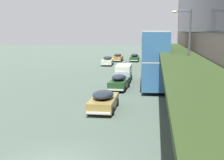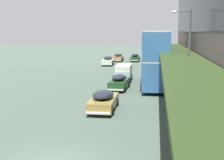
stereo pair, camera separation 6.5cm
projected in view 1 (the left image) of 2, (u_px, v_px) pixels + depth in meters
transit_bus_kerbside_front at (154, 57)px, 33.68m from camera, size 3.11×11.40×6.00m
transit_bus_kerbside_rear at (155, 56)px, 51.98m from camera, size 2.92×10.86×3.35m
transit_bus_kerbside_far at (153, 44)px, 64.71m from camera, size 2.82×11.10×6.07m
sedan_lead_mid at (107, 61)px, 55.01m from camera, size 2.12×4.63×1.61m
sedan_second_near at (103, 100)px, 23.66m from camera, size 1.97×4.84×1.56m
sedan_lead_near at (135, 57)px, 62.32m from camera, size 1.83×5.02×1.56m
sedan_second_mid at (118, 57)px, 62.32m from camera, size 1.98×4.42×1.54m
sedan_far_back at (119, 82)px, 32.11m from camera, size 1.96×4.71×1.61m
vw_van at (124, 72)px, 37.50m from camera, size 1.96×4.58×1.96m
pedestrian_at_kerb at (220, 139)px, 13.96m from camera, size 0.33×0.60×1.86m
street_lamp at (187, 51)px, 24.18m from camera, size 1.50×0.28×7.46m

